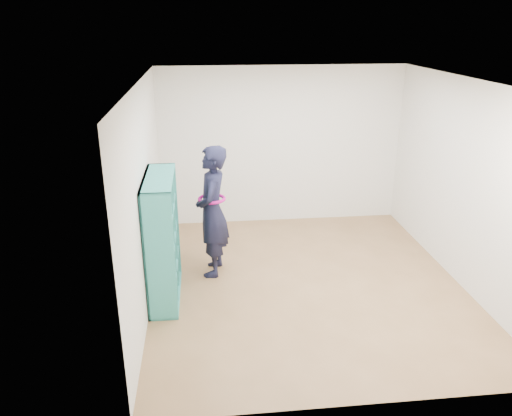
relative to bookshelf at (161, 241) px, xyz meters
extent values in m
plane|color=brown|center=(1.85, 0.11, -0.76)|extent=(4.50, 4.50, 0.00)
plane|color=white|center=(1.85, 0.11, 1.84)|extent=(4.50, 4.50, 0.00)
cube|color=white|center=(-0.15, 0.11, 0.54)|extent=(0.02, 4.50, 2.60)
cube|color=white|center=(3.85, 0.11, 0.54)|extent=(0.02, 4.50, 2.60)
cube|color=white|center=(1.85, 2.36, 0.54)|extent=(4.00, 0.02, 2.60)
cube|color=white|center=(1.85, -2.14, 0.54)|extent=(4.00, 0.02, 2.60)
cube|color=teal|center=(0.03, -0.57, 0.02)|extent=(0.34, 0.02, 1.56)
cube|color=teal|center=(0.03, 0.58, 0.02)|extent=(0.34, 0.02, 1.56)
cube|color=teal|center=(0.03, 0.00, -0.75)|extent=(0.34, 1.17, 0.02)
cube|color=teal|center=(0.03, 0.00, 0.79)|extent=(0.34, 1.17, 0.02)
cube|color=teal|center=(-0.13, 0.00, 0.02)|extent=(0.02, 1.17, 1.56)
cube|color=teal|center=(0.03, -0.18, 0.02)|extent=(0.32, 0.02, 1.51)
cube|color=teal|center=(0.03, 0.19, 0.02)|extent=(0.32, 0.02, 1.51)
cube|color=teal|center=(0.03, 0.00, -0.35)|extent=(0.32, 1.12, 0.02)
cube|color=teal|center=(0.03, 0.00, 0.02)|extent=(0.32, 1.12, 0.02)
cube|color=teal|center=(0.03, 0.00, 0.40)|extent=(0.32, 1.12, 0.02)
cube|color=beige|center=(0.05, -0.38, -0.68)|extent=(0.21, 0.14, 0.08)
cube|color=black|center=(0.06, -0.43, -0.22)|extent=(0.18, 0.16, 0.24)
cube|color=maroon|center=(0.06, -0.43, 0.14)|extent=(0.18, 0.16, 0.20)
cube|color=silver|center=(0.05, -0.38, 0.45)|extent=(0.21, 0.14, 0.08)
cube|color=navy|center=(0.06, -0.05, -0.58)|extent=(0.18, 0.16, 0.29)
cube|color=brown|center=(0.06, -0.05, -0.20)|extent=(0.18, 0.16, 0.29)
cube|color=#BFB28C|center=(0.05, 0.00, 0.06)|extent=(0.21, 0.14, 0.05)
cube|color=#26594C|center=(0.06, -0.05, 0.53)|extent=(0.18, 0.16, 0.24)
cube|color=beige|center=(0.06, 0.32, -0.59)|extent=(0.18, 0.16, 0.26)
cube|color=black|center=(0.05, 0.37, -0.32)|extent=(0.21, 0.14, 0.05)
cube|color=maroon|center=(0.06, 0.32, 0.17)|extent=(0.18, 0.16, 0.27)
cube|color=silver|center=(0.06, 0.32, 0.55)|extent=(0.18, 0.16, 0.26)
imported|color=black|center=(0.65, 0.56, 0.13)|extent=(0.51, 0.70, 1.78)
torus|color=#B80E7F|center=(0.65, 0.56, 0.31)|extent=(0.42, 0.42, 0.04)
cube|color=silver|center=(0.51, 0.67, 0.25)|extent=(0.02, 0.10, 0.13)
cube|color=black|center=(0.51, 0.67, 0.25)|extent=(0.02, 0.10, 0.13)
camera|label=1|loc=(0.55, -5.59, 2.51)|focal=35.00mm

